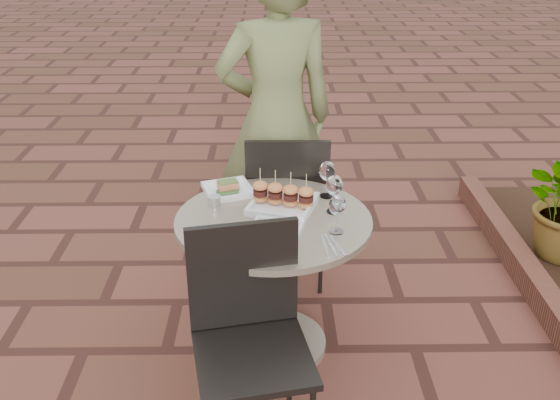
{
  "coord_description": "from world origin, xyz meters",
  "views": [
    {
      "loc": [
        0.12,
        -2.48,
        2.04
      ],
      "look_at": [
        0.15,
        0.03,
        0.82
      ],
      "focal_mm": 40.0,
      "sensor_mm": 36.0,
      "label": 1
    }
  ],
  "objects_px": {
    "cafe_table": "(274,264)",
    "diner": "(276,119)",
    "chair_far": "(287,199)",
    "plate_tuna": "(275,232)",
    "plate_salmon": "(228,189)",
    "chair_near": "(248,322)",
    "plate_sliders": "(283,199)"
  },
  "relations": [
    {
      "from": "cafe_table",
      "to": "plate_sliders",
      "type": "bearing_deg",
      "value": 66.82
    },
    {
      "from": "plate_salmon",
      "to": "plate_sliders",
      "type": "height_order",
      "value": "plate_sliders"
    },
    {
      "from": "chair_near",
      "to": "plate_salmon",
      "type": "height_order",
      "value": "chair_near"
    },
    {
      "from": "chair_far",
      "to": "plate_sliders",
      "type": "bearing_deg",
      "value": 86.65
    },
    {
      "from": "plate_salmon",
      "to": "plate_tuna",
      "type": "distance_m",
      "value": 0.49
    },
    {
      "from": "chair_far",
      "to": "diner",
      "type": "relative_size",
      "value": 0.5
    },
    {
      "from": "plate_tuna",
      "to": "plate_salmon",
      "type": "bearing_deg",
      "value": 117.74
    },
    {
      "from": "plate_sliders",
      "to": "diner",
      "type": "bearing_deg",
      "value": 92.05
    },
    {
      "from": "chair_far",
      "to": "plate_sliders",
      "type": "distance_m",
      "value": 0.51
    },
    {
      "from": "cafe_table",
      "to": "diner",
      "type": "height_order",
      "value": "diner"
    },
    {
      "from": "cafe_table",
      "to": "diner",
      "type": "bearing_deg",
      "value": 88.62
    },
    {
      "from": "chair_far",
      "to": "diner",
      "type": "distance_m",
      "value": 0.46
    },
    {
      "from": "chair_far",
      "to": "plate_tuna",
      "type": "xyz_separation_m",
      "value": [
        -0.07,
        -0.72,
        0.19
      ]
    },
    {
      "from": "chair_far",
      "to": "plate_salmon",
      "type": "xyz_separation_m",
      "value": [
        -0.3,
        -0.29,
        0.2
      ]
    },
    {
      "from": "chair_far",
      "to": "plate_tuna",
      "type": "relative_size",
      "value": 3.49
    },
    {
      "from": "chair_far",
      "to": "plate_sliders",
      "type": "height_order",
      "value": "chair_far"
    },
    {
      "from": "diner",
      "to": "plate_salmon",
      "type": "distance_m",
      "value": 0.62
    },
    {
      "from": "chair_near",
      "to": "plate_tuna",
      "type": "bearing_deg",
      "value": 62.75
    },
    {
      "from": "plate_sliders",
      "to": "plate_tuna",
      "type": "distance_m",
      "value": 0.27
    },
    {
      "from": "chair_far",
      "to": "plate_tuna",
      "type": "distance_m",
      "value": 0.75
    },
    {
      "from": "plate_salmon",
      "to": "chair_far",
      "type": "bearing_deg",
      "value": 43.8
    },
    {
      "from": "cafe_table",
      "to": "chair_far",
      "type": "distance_m",
      "value": 0.57
    },
    {
      "from": "plate_salmon",
      "to": "plate_sliders",
      "type": "distance_m",
      "value": 0.32
    },
    {
      "from": "chair_far",
      "to": "diner",
      "type": "height_order",
      "value": "diner"
    },
    {
      "from": "chair_far",
      "to": "plate_sliders",
      "type": "xyz_separation_m",
      "value": [
        -0.03,
        -0.46,
        0.23
      ]
    },
    {
      "from": "cafe_table",
      "to": "chair_far",
      "type": "height_order",
      "value": "chair_far"
    },
    {
      "from": "chair_far",
      "to": "chair_near",
      "type": "xyz_separation_m",
      "value": [
        -0.18,
        -1.1,
        0.0
      ]
    },
    {
      "from": "chair_near",
      "to": "plate_sliders",
      "type": "distance_m",
      "value": 0.69
    },
    {
      "from": "diner",
      "to": "plate_salmon",
      "type": "bearing_deg",
      "value": 53.72
    },
    {
      "from": "diner",
      "to": "plate_salmon",
      "type": "xyz_separation_m",
      "value": [
        -0.24,
        -0.54,
        -0.18
      ]
    },
    {
      "from": "chair_far",
      "to": "plate_tuna",
      "type": "bearing_deg",
      "value": 84.86
    },
    {
      "from": "chair_near",
      "to": "chair_far",
      "type": "bearing_deg",
      "value": 69.32
    }
  ]
}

